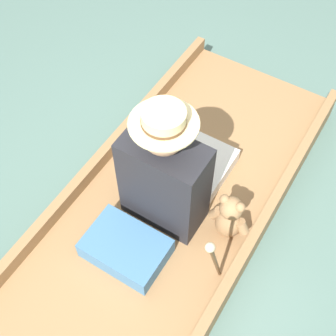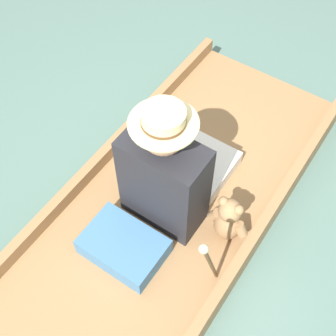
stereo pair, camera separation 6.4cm
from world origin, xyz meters
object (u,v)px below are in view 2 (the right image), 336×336
seated_person (171,172)px  teddy_bear (228,220)px  walking_cane (210,262)px  wine_glass (155,131)px

seated_person → teddy_bear: bearing=-8.9°
seated_person → walking_cane: size_ratio=1.19×
seated_person → walking_cane: bearing=-48.6°
seated_person → wine_glass: bearing=125.7°
seated_person → wine_glass: seated_person is taller
walking_cane → seated_person: bearing=141.1°
wine_glass → walking_cane: (0.86, -0.76, 0.37)m
seated_person → wine_glass: size_ratio=8.00×
seated_person → walking_cane: seated_person is taller
walking_cane → teddy_bear: bearing=102.9°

